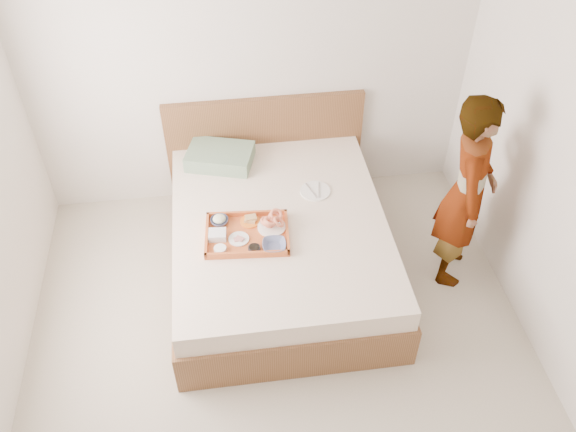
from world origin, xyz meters
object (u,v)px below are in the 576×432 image
Objects in this scene: person at (467,193)px; dinner_plate at (315,191)px; tray at (247,234)px; bed at (280,245)px.

dinner_plate is at bearing 87.45° from person.
tray is 2.51× the size of dinner_plate.
person is at bearing -23.73° from dinner_plate.
person is (1.00, -0.44, 0.24)m from dinner_plate.
bed is 1.29× the size of person.
tray reaches higher than dinner_plate.
person reaches higher than tray.
tray is at bearing 110.28° from person.
person is at bearing -7.35° from bed.
person reaches higher than dinner_plate.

